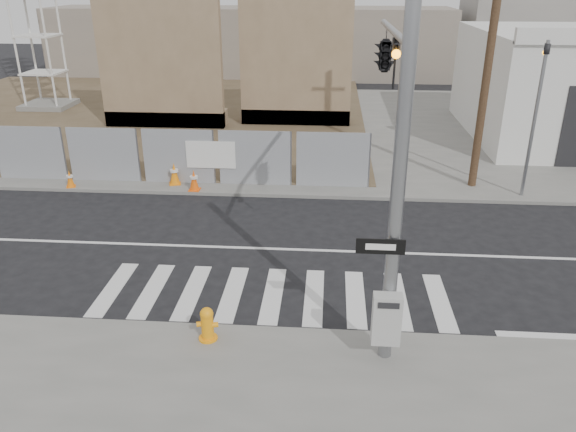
# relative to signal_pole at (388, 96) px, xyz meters

# --- Properties ---
(ground) EXTENTS (100.00, 100.00, 0.00)m
(ground) POSITION_rel_signal_pole_xyz_m (-2.49, 2.05, -4.78)
(ground) COLOR black
(ground) RESTS_ON ground
(sidewalk_far) EXTENTS (50.00, 20.00, 0.12)m
(sidewalk_far) POSITION_rel_signal_pole_xyz_m (-2.49, 16.05, -4.72)
(sidewalk_far) COLOR slate
(sidewalk_far) RESTS_ON ground
(signal_pole) EXTENTS (0.96, 5.87, 7.00)m
(signal_pole) POSITION_rel_signal_pole_xyz_m (0.00, 0.00, 0.00)
(signal_pole) COLOR gray
(signal_pole) RESTS_ON sidewalk_near
(far_signal_pole) EXTENTS (0.16, 0.20, 5.60)m
(far_signal_pole) POSITION_rel_signal_pole_xyz_m (5.51, 6.65, -1.30)
(far_signal_pole) COLOR gray
(far_signal_pole) RESTS_ON sidewalk_far
(chain_link_fence) EXTENTS (24.60, 0.04, 2.00)m
(chain_link_fence) POSITION_rel_signal_pole_xyz_m (-12.49, 7.05, -3.66)
(chain_link_fence) COLOR gray
(chain_link_fence) RESTS_ON sidewalk_far
(concrete_wall_left) EXTENTS (6.00, 1.30, 8.00)m
(concrete_wall_left) POSITION_rel_signal_pole_xyz_m (-9.49, 15.13, -1.40)
(concrete_wall_left) COLOR #7B644A
(concrete_wall_left) RESTS_ON sidewalk_far
(concrete_wall_right) EXTENTS (5.50, 1.30, 8.00)m
(concrete_wall_right) POSITION_rel_signal_pole_xyz_m (-2.99, 16.13, -1.40)
(concrete_wall_right) COLOR #7B644A
(concrete_wall_right) RESTS_ON sidewalk_far
(utility_pole_right) EXTENTS (1.60, 0.28, 10.00)m
(utility_pole_right) POSITION_rel_signal_pole_xyz_m (4.01, 7.55, 0.42)
(utility_pole_right) COLOR #4E3724
(utility_pole_right) RESTS_ON sidewalk_far
(fire_hydrant) EXTENTS (0.49, 0.49, 0.76)m
(fire_hydrant) POSITION_rel_signal_pole_xyz_m (-3.66, -2.50, -4.29)
(fire_hydrant) COLOR #FE9A0E
(fire_hydrant) RESTS_ON sidewalk_near
(traffic_cone_b) EXTENTS (0.42, 0.42, 0.62)m
(traffic_cone_b) POSITION_rel_signal_pole_xyz_m (-10.54, 6.27, -4.36)
(traffic_cone_b) COLOR orange
(traffic_cone_b) RESTS_ON sidewalk_far
(traffic_cone_c) EXTENTS (0.51, 0.51, 0.80)m
(traffic_cone_c) POSITION_rel_signal_pole_xyz_m (-6.85, 6.85, -4.27)
(traffic_cone_c) COLOR orange
(traffic_cone_c) RESTS_ON sidewalk_far
(traffic_cone_d) EXTENTS (0.40, 0.40, 0.75)m
(traffic_cone_d) POSITION_rel_signal_pole_xyz_m (-5.99, 6.27, -4.29)
(traffic_cone_d) COLOR #FF5C0D
(traffic_cone_d) RESTS_ON sidewalk_far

